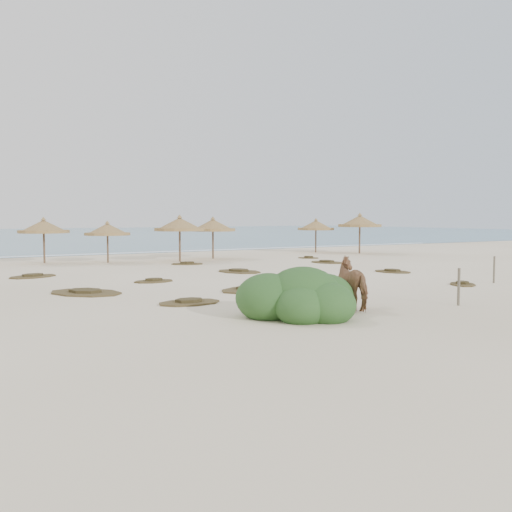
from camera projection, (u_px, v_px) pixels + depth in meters
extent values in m
plane|color=#F4E5C9|center=(285.00, 294.00, 21.45)|extent=(160.00, 160.00, 0.00)
cube|color=#2C6884|center=(9.00, 236.00, 85.75)|extent=(200.00, 100.00, 0.01)
cube|color=white|center=(97.00, 254.00, 43.74)|extent=(70.00, 0.60, 0.01)
cylinder|color=brown|center=(44.00, 246.00, 35.24)|extent=(0.12, 0.12, 2.15)
cylinder|color=olive|center=(44.00, 232.00, 35.18)|extent=(3.10, 3.10, 0.18)
cone|color=olive|center=(44.00, 226.00, 35.15)|extent=(2.99, 2.99, 0.77)
cone|color=olive|center=(43.00, 219.00, 35.12)|extent=(0.37, 0.37, 0.22)
cylinder|color=brown|center=(108.00, 247.00, 35.65)|extent=(0.11, 0.11, 1.97)
cylinder|color=olive|center=(108.00, 234.00, 35.60)|extent=(3.71, 3.71, 0.17)
cone|color=olive|center=(107.00, 229.00, 35.58)|extent=(3.59, 3.59, 0.70)
cone|color=olive|center=(107.00, 222.00, 35.55)|extent=(0.34, 0.34, 0.21)
cylinder|color=brown|center=(180.00, 244.00, 36.57)|extent=(0.13, 0.13, 2.26)
cylinder|color=olive|center=(180.00, 229.00, 36.51)|extent=(3.70, 3.70, 0.19)
cone|color=olive|center=(180.00, 224.00, 36.48)|extent=(3.57, 3.57, 0.81)
cone|color=olive|center=(180.00, 216.00, 36.45)|extent=(0.39, 0.39, 0.24)
cylinder|color=brown|center=(213.00, 243.00, 38.98)|extent=(0.12, 0.12, 2.17)
cylinder|color=olive|center=(213.00, 230.00, 38.91)|extent=(3.44, 3.44, 0.19)
cone|color=olive|center=(213.00, 225.00, 38.89)|extent=(3.32, 3.32, 0.77)
cone|color=olive|center=(213.00, 218.00, 38.86)|extent=(0.37, 0.37, 0.23)
cylinder|color=brown|center=(316.00, 240.00, 45.75)|extent=(0.12, 0.12, 2.07)
cylinder|color=olive|center=(316.00, 229.00, 45.69)|extent=(3.47, 3.47, 0.18)
cone|color=olive|center=(316.00, 225.00, 45.66)|extent=(3.36, 3.36, 0.74)
cone|color=olive|center=(316.00, 219.00, 45.63)|extent=(0.36, 0.36, 0.22)
cylinder|color=brown|center=(360.00, 238.00, 44.58)|extent=(0.14, 0.14, 2.39)
cylinder|color=olive|center=(360.00, 226.00, 44.51)|extent=(4.19, 4.19, 0.20)
cone|color=olive|center=(360.00, 221.00, 44.48)|extent=(4.05, 4.05, 0.85)
cone|color=olive|center=(360.00, 214.00, 44.45)|extent=(0.41, 0.41, 0.25)
imported|color=#9C7047|center=(355.00, 283.00, 17.87)|extent=(1.16, 2.05, 1.63)
cylinder|color=#625B4A|center=(459.00, 287.00, 18.56)|extent=(0.10, 0.10, 1.22)
cylinder|color=#625B4A|center=(494.00, 270.00, 24.80)|extent=(0.11, 0.11, 1.17)
ellipsoid|color=#305826|center=(303.00, 296.00, 16.44)|extent=(2.25, 2.25, 1.69)
ellipsoid|color=#305826|center=(324.00, 296.00, 17.26)|extent=(1.80, 1.80, 1.35)
ellipsoid|color=#305826|center=(269.00, 298.00, 16.38)|extent=(1.91, 1.91, 1.43)
ellipsoid|color=#305826|center=(326.00, 304.00, 15.90)|extent=(1.69, 1.69, 1.26)
ellipsoid|color=#305826|center=(302.00, 306.00, 15.75)|extent=(1.57, 1.57, 1.18)
ellipsoid|color=#305826|center=(302.00, 297.00, 17.67)|extent=(1.35, 1.35, 1.01)
ellipsoid|color=#305826|center=(302.00, 280.00, 17.07)|extent=(1.01, 1.01, 0.76)
ellipsoid|color=#305826|center=(291.00, 280.00, 16.34)|extent=(0.90, 0.90, 0.67)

